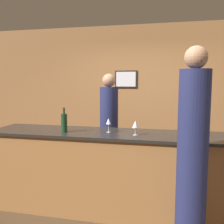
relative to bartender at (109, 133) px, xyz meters
The scene contains 8 objects.
ground_plane 1.28m from the bartender, 66.81° to the right, with size 14.00×14.00×0.00m, color #4C3823.
back_wall 1.25m from the bartender, 70.97° to the left, with size 8.00×0.08×2.80m.
bar_counter 1.00m from the bartender, 66.81° to the right, with size 3.50×0.71×1.05m.
bartender is the anchor object (origin of this frame).
guest_0 1.92m from the bartender, 52.53° to the right, with size 0.29×0.29×2.01m.
wine_bottle_0 1.09m from the bartender, 109.69° to the right, with size 0.08×0.08×0.32m.
wine_glass_1 1.16m from the bartender, 60.13° to the right, with size 0.07×0.07×0.17m.
wine_glass_2 0.95m from the bartender, 77.08° to the right, with size 0.06×0.06×0.18m.
Camera 1 is at (0.56, -3.04, 1.68)m, focal length 40.00 mm.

